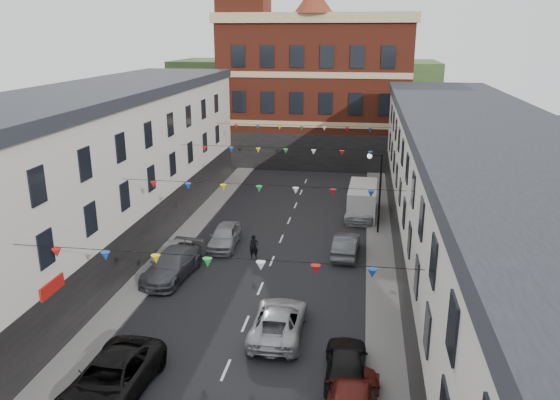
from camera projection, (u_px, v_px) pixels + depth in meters
The scene contains 19 objects.
ground at pixel (245, 324), 27.52m from camera, with size 160.00×160.00×0.00m, color black.
pavement_left at pixel (132, 295), 30.40m from camera, with size 1.80×64.00×0.15m, color #605E5B.
pavement_right at pixel (383, 314), 28.37m from camera, with size 1.80×64.00×0.15m, color #605E5B.
terrace_left at pixel (28, 206), 28.62m from camera, with size 8.40×56.00×10.70m.
terrace_right at pixel (496, 240), 25.31m from camera, with size 8.40×56.00×9.70m.
civic_building at pixel (316, 88), 60.97m from camera, with size 20.60×13.30×18.50m.
clock_tower at pixel (244, 24), 57.29m from camera, with size 5.60×5.60×30.00m.
distant_hill at pixel (305, 93), 85.20m from camera, with size 40.00×14.00×10.00m, color #2D4621.
street_lamp at pixel (377, 183), 38.63m from camera, with size 1.10×0.36×6.00m.
car_left_c at pixel (111, 379), 21.79m from camera, with size 2.68×5.80×1.61m, color black.
car_left_d at pixel (172, 265), 32.59m from camera, with size 2.23×5.49×1.59m, color #43454B.
car_left_e at pixel (225, 236), 37.24m from camera, with size 1.80×4.47×1.52m, color #999AA2.
car_right_c at pixel (352, 399), 20.71m from camera, with size 2.07×5.09×1.48m, color maroon.
car_right_d at pixel (346, 364), 22.88m from camera, with size 1.79×4.44×1.51m, color black.
car_right_e at pixel (346, 245), 35.83m from camera, with size 1.51×4.34×1.43m, color #4E5055.
car_right_f at pixel (361, 211), 42.90m from camera, with size 2.20×4.78×1.33m, color #B4B7B9.
moving_car at pixel (278, 321), 26.36m from camera, with size 2.42×5.25×1.46m, color #B2B3BA.
white_van at pixel (362, 201), 43.47m from camera, with size 2.15×5.59×2.47m, color beige.
pedestrian at pixel (254, 247), 35.20m from camera, with size 0.60×0.39×1.65m, color black.
Camera 1 is at (5.49, -23.91, 14.06)m, focal length 35.00 mm.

